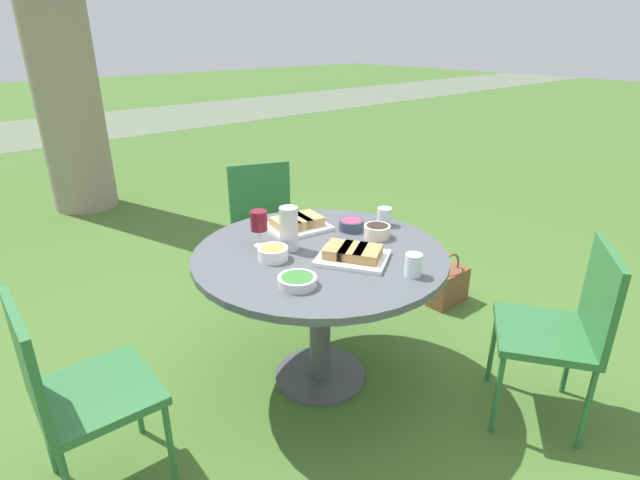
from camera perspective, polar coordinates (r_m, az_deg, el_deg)
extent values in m
plane|color=#446B2B|center=(2.82, 0.00, -15.24)|extent=(40.00, 40.00, 0.00)
cylinder|color=#4C4C51|center=(2.81, 0.00, -15.09)|extent=(0.49, 0.49, 0.02)
cylinder|color=#4C4C51|center=(2.61, 0.00, -8.94)|extent=(0.11, 0.11, 0.69)
cylinder|color=#4C5156|center=(2.44, 0.00, -1.68)|extent=(1.24, 1.24, 0.03)
cube|color=#2D6B38|center=(2.55, 24.20, -9.74)|extent=(0.60, 0.59, 0.04)
cube|color=#2D6B38|center=(2.49, 29.45, -5.55)|extent=(0.38, 0.27, 0.42)
cylinder|color=#2D6B38|center=(2.81, 19.12, -11.41)|extent=(0.03, 0.03, 0.43)
cylinder|color=#2D6B38|center=(2.50, 19.59, -16.35)|extent=(0.03, 0.03, 0.43)
cylinder|color=#2D6B38|center=(2.88, 26.60, -11.90)|extent=(0.03, 0.03, 0.43)
cylinder|color=#2D6B38|center=(2.57, 28.15, -16.72)|extent=(0.03, 0.03, 0.43)
cube|color=#2D6B38|center=(3.48, -5.97, 0.93)|extent=(0.56, 0.55, 0.04)
cube|color=#2D6B38|center=(3.58, -6.91, 5.41)|extent=(0.42, 0.18, 0.42)
cylinder|color=#2D6B38|center=(3.37, -8.23, -4.30)|extent=(0.03, 0.03, 0.43)
cylinder|color=#2D6B38|center=(3.46, -1.90, -3.33)|extent=(0.03, 0.03, 0.43)
cylinder|color=#2D6B38|center=(3.70, -9.47, -1.83)|extent=(0.03, 0.03, 0.43)
cylinder|color=#2D6B38|center=(3.78, -3.67, -1.00)|extent=(0.03, 0.03, 0.43)
cube|color=#2D6B38|center=(2.19, -24.11, -15.65)|extent=(0.44, 0.46, 0.04)
cube|color=#2D6B38|center=(2.04, -30.47, -12.05)|extent=(0.05, 0.44, 0.42)
cylinder|color=#2D6B38|center=(2.22, -16.72, -21.68)|extent=(0.03, 0.03, 0.43)
cylinder|color=#2D6B38|center=(2.51, -20.30, -16.24)|extent=(0.03, 0.03, 0.43)
cylinder|color=#2D6B38|center=(2.47, -28.81, -18.69)|extent=(0.03, 0.03, 0.43)
cylinder|color=silver|center=(2.42, -3.58, 1.32)|extent=(0.09, 0.09, 0.22)
cone|color=silver|center=(2.41, -2.86, 3.56)|extent=(0.02, 0.02, 0.03)
cylinder|color=silver|center=(2.51, -6.86, -0.65)|extent=(0.06, 0.06, 0.01)
cylinder|color=silver|center=(2.49, -6.91, 0.28)|extent=(0.01, 0.01, 0.08)
cylinder|color=maroon|center=(2.46, -7.01, 2.21)|extent=(0.08, 0.08, 0.10)
cube|color=white|center=(2.34, 3.75, -2.06)|extent=(0.38, 0.41, 0.02)
cube|color=#B2844C|center=(2.35, 2.07, -1.13)|extent=(0.20, 0.18, 0.04)
cube|color=#B2844C|center=(2.33, 3.77, -1.34)|extent=(0.20, 0.18, 0.04)
cube|color=#B2844C|center=(2.32, 5.50, -1.56)|extent=(0.20, 0.18, 0.04)
cube|color=white|center=(2.71, -2.63, 1.46)|extent=(0.36, 0.30, 0.02)
cube|color=tan|center=(2.66, -3.99, 1.84)|extent=(0.14, 0.18, 0.05)
cube|color=tan|center=(2.69, -2.64, 2.13)|extent=(0.14, 0.18, 0.05)
cube|color=tan|center=(2.73, -1.33, 2.42)|extent=(0.14, 0.18, 0.05)
cylinder|color=white|center=(2.35, -5.39, -1.53)|extent=(0.14, 0.14, 0.06)
cylinder|color=#E0C147|center=(2.34, -5.41, -1.14)|extent=(0.12, 0.12, 0.03)
cylinder|color=silver|center=(2.11, -2.61, -4.73)|extent=(0.17, 0.17, 0.04)
cylinder|color=#387533|center=(2.10, -2.62, -4.43)|extent=(0.14, 0.14, 0.02)
cylinder|color=beige|center=(2.60, 6.53, 0.99)|extent=(0.14, 0.14, 0.06)
cylinder|color=#2D231E|center=(2.60, 6.55, 1.38)|extent=(0.11, 0.11, 0.03)
cylinder|color=#334256|center=(2.69, 3.60, 1.72)|extent=(0.13, 0.13, 0.05)
cylinder|color=#D6385B|center=(2.69, 3.61, 2.04)|extent=(0.11, 0.11, 0.02)
cylinder|color=silver|center=(2.22, 10.61, -2.81)|extent=(0.08, 0.08, 0.10)
cylinder|color=silver|center=(2.77, 7.36, 2.68)|extent=(0.08, 0.08, 0.10)
cube|color=brown|center=(3.54, 14.42, -5.21)|extent=(0.30, 0.14, 0.24)
torus|color=brown|center=(3.47, 14.66, -3.02)|extent=(0.19, 0.01, 0.19)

